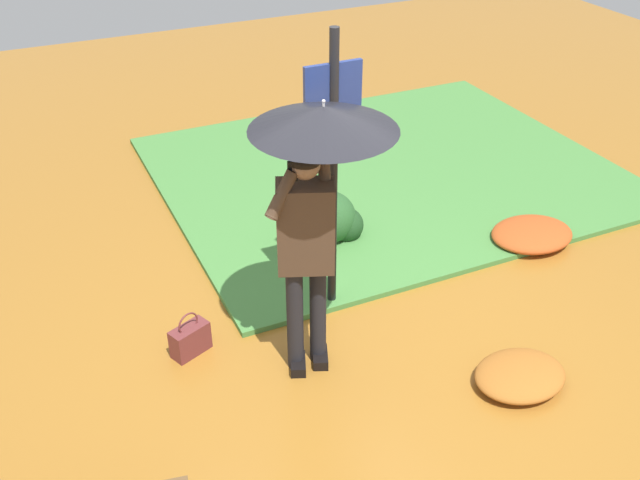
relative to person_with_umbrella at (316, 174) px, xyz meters
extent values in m
plane|color=#9E6623|center=(0.19, -0.16, -1.55)|extent=(18.00, 18.00, 0.00)
cube|color=#47843D|center=(1.97, 2.45, -1.53)|extent=(4.80, 4.00, 0.05)
cylinder|color=black|center=(-0.17, -0.01, -1.12)|extent=(0.12, 0.12, 0.86)
cylinder|color=black|center=(0.01, -0.01, -1.12)|extent=(0.12, 0.12, 0.86)
cube|color=black|center=(-0.17, -0.05, -1.51)|extent=(0.18, 0.25, 0.08)
cube|color=black|center=(0.01, -0.05, -1.51)|extent=(0.18, 0.25, 0.08)
cube|color=#473323|center=(-0.08, -0.01, -0.37)|extent=(0.44, 0.36, 0.64)
sphere|color=#8C664C|center=(-0.08, -0.01, 0.09)|extent=(0.20, 0.20, 0.20)
ellipsoid|color=black|center=(-0.08, -0.01, 0.12)|extent=(0.20, 0.20, 0.15)
cylinder|color=#473323|center=(-0.29, -0.04, -0.16)|extent=(0.18, 0.13, 0.18)
cylinder|color=#473323|center=(-0.25, -0.05, -0.07)|extent=(0.24, 0.11, 0.33)
cube|color=black|center=(-0.17, -0.03, 0.07)|extent=(0.07, 0.04, 0.14)
cylinder|color=#473323|center=(0.08, -0.01, -0.13)|extent=(0.11, 0.10, 0.09)
cylinder|color=#473323|center=(0.07, 0.00, -0.04)|extent=(0.10, 0.09, 0.23)
cylinder|color=#A5A5AD|center=(0.06, 0.01, 0.27)|extent=(0.02, 0.02, 0.41)
cone|color=black|center=(0.06, 0.01, 0.37)|extent=(0.96, 0.96, 0.16)
sphere|color=#A5A5AD|center=(0.06, 0.01, 0.48)|extent=(0.02, 0.02, 0.02)
cylinder|color=black|center=(0.40, 0.56, -0.40)|extent=(0.07, 0.07, 2.30)
cube|color=navy|center=(0.40, 0.58, 0.15)|extent=(0.44, 0.04, 0.70)
cube|color=red|center=(0.40, 0.60, 0.15)|extent=(0.38, 0.01, 0.64)
cube|color=brown|center=(-0.84, 0.45, -1.43)|extent=(0.33, 0.24, 0.24)
torus|color=brown|center=(-0.84, 0.45, -1.27)|extent=(0.17, 0.08, 0.18)
ellipsoid|color=#285628|center=(0.79, 1.48, -1.31)|extent=(0.54, 0.54, 0.49)
ellipsoid|color=#1E421E|center=(0.95, 1.40, -1.39)|extent=(0.33, 0.33, 0.33)
ellipsoid|color=#A86023|center=(1.21, -0.87, -1.48)|extent=(0.69, 0.55, 0.15)
ellipsoid|color=#B74C1E|center=(2.51, 0.63, -1.46)|extent=(0.80, 0.64, 0.18)
camera|label=1|loc=(-1.72, -3.79, 2.13)|focal=40.79mm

